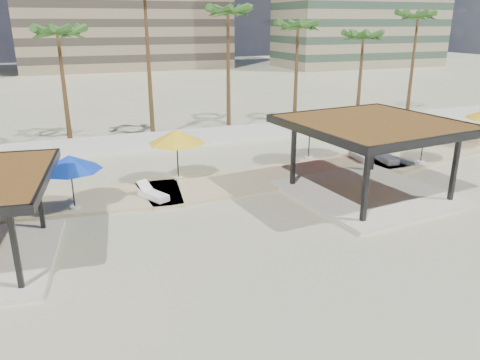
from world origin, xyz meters
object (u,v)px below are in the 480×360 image
(umbrella_c, at_px, (310,120))
(lounger_c, at_px, (360,155))
(lounger_b, at_px, (385,157))
(lounger_a, at_px, (153,195))
(pavilion_central, at_px, (371,152))

(umbrella_c, xyz_separation_m, lounger_c, (3.13, -1.14, -2.33))
(umbrella_c, bearing_deg, lounger_b, -25.95)
(lounger_b, bearing_deg, lounger_c, 60.87)
(lounger_b, xyz_separation_m, lounger_c, (-1.21, 0.97, -0.01))
(lounger_c, bearing_deg, lounger_b, -122.85)
(lounger_a, height_order, lounger_b, lounger_b)
(umbrella_c, distance_m, lounger_c, 4.07)
(pavilion_central, xyz_separation_m, lounger_c, (3.32, 5.40, -1.96))
(pavilion_central, relative_size, umbrella_c, 2.08)
(umbrella_c, height_order, lounger_c, umbrella_c)
(lounger_a, bearing_deg, pavilion_central, -132.22)
(pavilion_central, height_order, lounger_c, pavilion_central)
(lounger_a, distance_m, lounger_b, 15.12)
(lounger_a, xyz_separation_m, lounger_c, (13.86, 2.22, 0.03))
(umbrella_c, height_order, lounger_a, umbrella_c)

